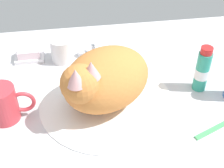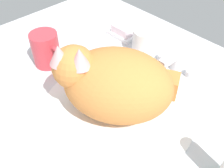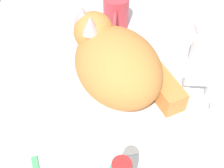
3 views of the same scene
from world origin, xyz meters
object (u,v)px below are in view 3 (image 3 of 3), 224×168
(coffee_mug, at_px, (116,12))
(rinse_cup, at_px, (204,53))
(faucet, at_px, (209,88))
(cat, at_px, (117,62))
(soap_bar, at_px, (205,32))

(coffee_mug, height_order, rinse_cup, coffee_mug)
(faucet, height_order, rinse_cup, rinse_cup)
(faucet, bearing_deg, rinse_cup, -179.25)
(faucet, distance_m, coffee_mug, 0.35)
(coffee_mug, bearing_deg, cat, 3.65)
(cat, distance_m, coffee_mug, 0.25)
(rinse_cup, relative_size, soap_bar, 1.11)
(cat, height_order, soap_bar, cat)
(faucet, xyz_separation_m, soap_bar, (-0.21, 0.02, -0.00))
(cat, bearing_deg, soap_bar, 130.30)
(faucet, distance_m, soap_bar, 0.21)
(faucet, bearing_deg, cat, -92.49)
(faucet, distance_m, cat, 0.23)
(faucet, bearing_deg, coffee_mug, -137.51)
(cat, height_order, rinse_cup, cat)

